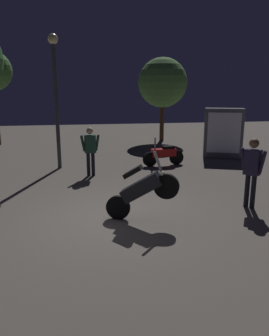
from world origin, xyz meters
name	(u,v)px	position (x,y,z in m)	size (l,w,h in m)	color
ground_plane	(116,218)	(0.00, 0.00, 0.00)	(40.00, 40.00, 0.00)	#605951
motorcycle_black_foreground	(141,190)	(0.54, -0.28, 0.74)	(1.57, 0.73, 1.63)	black
motorcycle_red_parked_left	(164,154)	(2.37, 4.98, 0.44)	(1.66, 0.43, 1.11)	black
person_rider_beside	(90,147)	(-0.45, 3.88, 0.99)	(0.67, 0.28, 1.66)	black
person_bystander_far	(252,167)	(3.38, 0.16, 1.06)	(0.49, 0.58, 1.76)	black
streetlamp_near	(55,85)	(-1.58, 5.21, 3.04)	(0.36, 0.36, 4.75)	#38383D
tree_center_bg	(163,83)	(3.75, 10.96, 3.18)	(2.68, 2.68, 4.53)	#4C331E
kiosk_billboard	(223,133)	(5.23, 6.04, 1.05)	(1.68, 1.01, 2.10)	#595960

